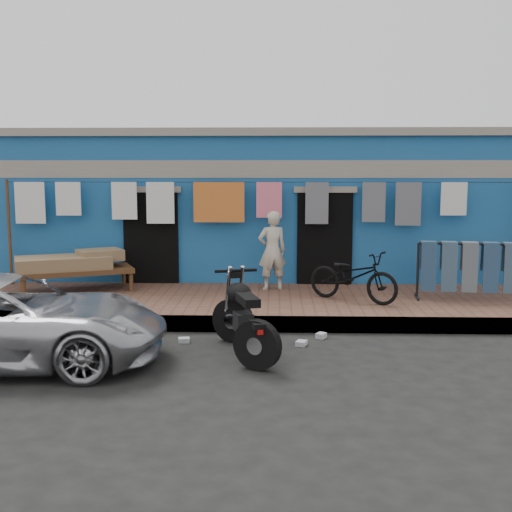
{
  "coord_description": "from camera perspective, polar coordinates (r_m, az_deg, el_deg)",
  "views": [
    {
      "loc": [
        0.32,
        -8.33,
        2.56
      ],
      "look_at": [
        0.0,
        2.0,
        1.15
      ],
      "focal_mm": 45.0,
      "sensor_mm": 36.0,
      "label": 1
    }
  ],
  "objects": [
    {
      "name": "bicycle",
      "position": [
        11.33,
        8.64,
        -1.28
      ],
      "size": [
        1.73,
        1.44,
        1.09
      ],
      "primitive_type": "imported",
      "rotation": [
        0.0,
        0.0,
        0.97
      ],
      "color": "black",
      "rests_on": "sidewalk"
    },
    {
      "name": "jeans_rack",
      "position": [
        11.97,
        19.21,
        -1.2
      ],
      "size": [
        2.32,
        0.96,
        1.07
      ],
      "primitive_type": null,
      "rotation": [
        0.0,
        0.0,
        -0.12
      ],
      "color": "black",
      "rests_on": "sidewalk"
    },
    {
      "name": "charpoy",
      "position": [
        12.63,
        -15.68,
        -1.37
      ],
      "size": [
        2.93,
        2.62,
        0.73
      ],
      "primitive_type": null,
      "rotation": [
        0.0,
        0.0,
        0.41
      ],
      "color": "brown",
      "rests_on": "sidewalk"
    },
    {
      "name": "building",
      "position": [
        15.34,
        0.58,
        4.51
      ],
      "size": [
        12.2,
        5.2,
        3.36
      ],
      "color": "#1B5595",
      "rests_on": "ground"
    },
    {
      "name": "litter_c",
      "position": [
        9.46,
        4.05,
        -7.74
      ],
      "size": [
        0.19,
        0.21,
        0.07
      ],
      "primitive_type": "cube",
      "rotation": [
        0.0,
        0.0,
        1.24
      ],
      "color": "silver",
      "rests_on": "ground"
    },
    {
      "name": "clothesline",
      "position": [
        12.62,
        -1.75,
        4.45
      ],
      "size": [
        10.06,
        0.06,
        2.1
      ],
      "color": "brown",
      "rests_on": "sidewalk"
    },
    {
      "name": "curb",
      "position": [
        10.18,
        -0.08,
        -6.07
      ],
      "size": [
        28.0,
        0.1,
        0.25
      ],
      "primitive_type": "cube",
      "color": "gray",
      "rests_on": "ground"
    },
    {
      "name": "car",
      "position": [
        9.04,
        -21.57,
        -5.25
      ],
      "size": [
        4.47,
        2.29,
        1.22
      ],
      "primitive_type": "imported",
      "rotation": [
        0.0,
        0.0,
        1.65
      ],
      "color": "silver",
      "rests_on": "ground"
    },
    {
      "name": "ground",
      "position": [
        8.72,
        -0.41,
        -9.31
      ],
      "size": [
        80.0,
        80.0,
        0.0
      ],
      "primitive_type": "plane",
      "color": "black",
      "rests_on": "ground"
    },
    {
      "name": "seated_person",
      "position": [
        12.26,
        1.45,
        0.49
      ],
      "size": [
        0.62,
        0.5,
        1.51
      ],
      "primitive_type": "imported",
      "rotation": [
        0.0,
        0.0,
        3.42
      ],
      "color": "beige",
      "rests_on": "sidewalk"
    },
    {
      "name": "litter_a",
      "position": [
        9.65,
        -6.42,
        -7.44
      ],
      "size": [
        0.18,
        0.15,
        0.07
      ],
      "primitive_type": "cube",
      "rotation": [
        0.0,
        0.0,
        0.17
      ],
      "color": "silver",
      "rests_on": "ground"
    },
    {
      "name": "sidewalk",
      "position": [
        11.59,
        0.15,
        -4.36
      ],
      "size": [
        28.0,
        3.0,
        0.25
      ],
      "primitive_type": "cube",
      "color": "brown",
      "rests_on": "ground"
    },
    {
      "name": "motorcycle",
      "position": [
        8.85,
        -1.07,
        -5.27
      ],
      "size": [
        1.58,
        2.08,
        1.13
      ],
      "primitive_type": null,
      "rotation": [
        0.0,
        0.0,
        0.29
      ],
      "color": "black",
      "rests_on": "ground"
    },
    {
      "name": "litter_b",
      "position": [
        9.88,
        5.81,
        -7.05
      ],
      "size": [
        0.19,
        0.2,
        0.08
      ],
      "primitive_type": "cube",
      "rotation": [
        0.0,
        0.0,
        1.02
      ],
      "color": "silver",
      "rests_on": "ground"
    }
  ]
}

